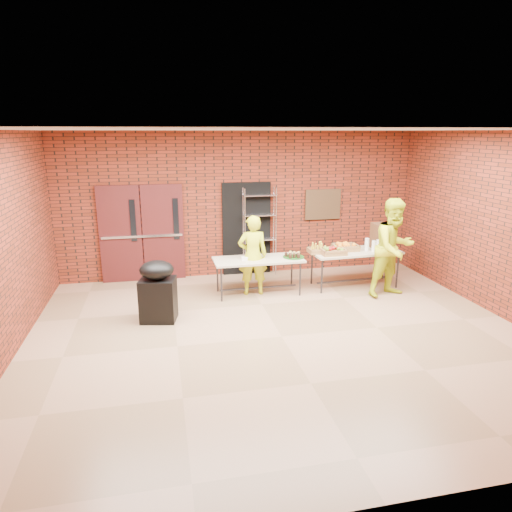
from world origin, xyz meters
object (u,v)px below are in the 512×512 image
Objects in this scene: wire_rack at (260,232)px; table_right at (355,254)px; volunteer_man at (394,248)px; table_left at (258,262)px; covered_grill at (158,291)px; volunteer_woman at (253,255)px; coffee_dispenser at (382,236)px.

wire_rack is 1.04× the size of table_right.
table_right is 0.89m from volunteer_man.
table_left is at bearing 151.12° from volunteer_man.
wire_rack is 1.86× the size of covered_grill.
volunteer_woman is 0.83× the size of volunteer_man.
volunteer_man is (-0.15, -0.77, -0.07)m from coffee_dispenser.
volunteer_man is (2.69, -0.65, 0.17)m from volunteer_woman.
table_left is 2.75m from coffee_dispenser.
table_right is 2.20m from volunteer_woman.
table_right is at bearing -33.09° from wire_rack.
table_left is 3.29× the size of coffee_dispenser.
coffee_dispenser is at bearing 3.70° from table_right.
table_left is at bearing -177.43° from coffee_dispenser.
covered_grill is at bearing 169.20° from volunteer_man.
wire_rack reaches higher than volunteer_man.
covered_grill is 2.12m from volunteer_woman.
wire_rack is at bearing 75.96° from table_left.
wire_rack reaches higher than table_left.
volunteer_woman is at bearing -177.59° from coffee_dispenser.
wire_rack is at bearing 55.86° from covered_grill.
coffee_dispenser is at bearing 24.63° from covered_grill.
wire_rack is 1.34m from volunteer_woman.
table_right is 0.72m from coffee_dispenser.
volunteer_woman reaches higher than coffee_dispenser.
table_right is at bearing -173.25° from coffee_dispenser.
table_right is 3.53× the size of coffee_dispenser.
table_right is at bearing 25.59° from covered_grill.
wire_rack is 2.67m from coffee_dispenser.
coffee_dispenser is 4.85m from covered_grill.
covered_grill is (-1.98, -0.96, -0.13)m from table_left.
volunteer_man reaches higher than covered_grill.
volunteer_man reaches higher than table_right.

